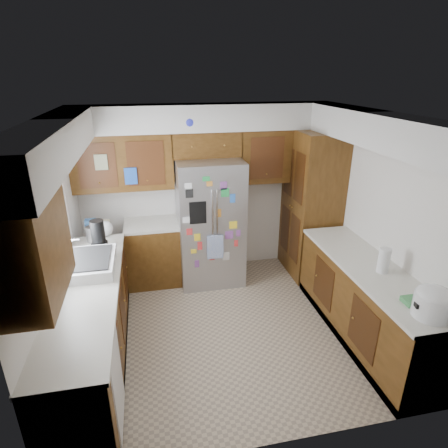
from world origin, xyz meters
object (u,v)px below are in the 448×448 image
at_px(rice_cooker, 433,301).
at_px(paper_towel, 384,260).
at_px(pantry, 311,205).
at_px(fridge, 210,222).

xyz_separation_m(rice_cooker, paper_towel, (0.04, 0.78, -0.01)).
xyz_separation_m(pantry, rice_cooker, (-0.00, -2.53, -0.01)).
xyz_separation_m(pantry, fridge, (-1.50, 0.05, -0.17)).
distance_m(pantry, paper_towel, 1.75).
height_order(fridge, rice_cooker, fridge).
relative_size(rice_cooker, paper_towel, 1.21).
bearing_deg(paper_towel, pantry, 91.43).
relative_size(fridge, rice_cooker, 5.47).
height_order(fridge, paper_towel, fridge).
bearing_deg(rice_cooker, pantry, 89.99).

